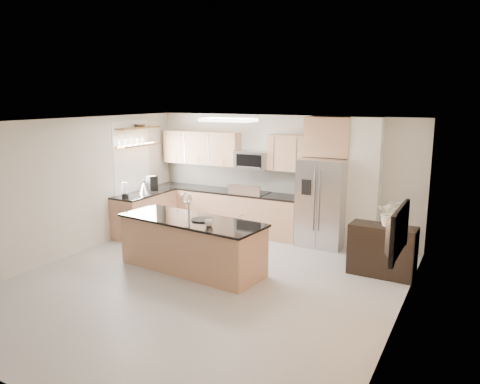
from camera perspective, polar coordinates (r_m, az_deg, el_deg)
The scene contains 27 objects.
floor at distance 7.75m, azimuth -4.59°, elevation -11.11°, with size 6.50×6.50×0.00m, color #A2A09A.
ceiling at distance 7.17m, azimuth -4.93°, elevation 8.45°, with size 6.00×6.50×0.02m, color white.
wall_back at distance 10.19m, azimuth 5.09°, elevation 2.00°, with size 6.00×0.02×2.60m, color beige.
wall_front at distance 5.04m, azimuth -25.22°, elevation -9.08°, with size 6.00×0.02×2.60m, color beige.
wall_left at distance 9.28m, azimuth -20.59°, elevation 0.37°, with size 0.02×6.50×2.60m, color beige.
wall_right at distance 6.32m, azimuth 18.96°, elevation -4.54°, with size 0.02×6.50×2.60m, color beige.
back_counter at distance 10.60m, azimuth -1.78°, elevation -2.15°, with size 3.55×0.66×1.44m.
left_counter at distance 10.54m, azimuth -11.59°, elevation -2.53°, with size 0.66×1.50×0.92m.
range at distance 10.31m, azimuth 1.22°, elevation -2.54°, with size 0.76×0.64×1.14m.
upper_cabinets at distance 10.54m, azimuth -1.78°, elevation 5.24°, with size 3.50×0.33×0.75m.
microwave at distance 10.20m, azimuth 1.56°, elevation 3.93°, with size 0.76×0.40×0.40m.
refrigerator at distance 9.56m, azimuth 10.04°, elevation -1.26°, with size 0.92×0.78×1.78m.
partition_column at distance 9.50m, azimuth 14.91°, elevation 0.96°, with size 0.60×0.30×2.60m, color white.
window at distance 10.51m, azimuth -13.13°, elevation 3.97°, with size 0.04×1.15×1.65m.
shelf_lower at distance 10.47m, azimuth -12.32°, elevation 5.63°, with size 0.30×1.20×0.04m, color brown.
shelf_upper at distance 10.44m, azimuth -12.41°, elevation 7.65°, with size 0.30×1.20×0.04m, color brown.
ceiling_fixture at distance 8.75m, azimuth -1.45°, elevation 8.78°, with size 1.00×0.50×0.06m, color white.
island at distance 8.24m, azimuth -5.88°, elevation -6.34°, with size 2.73×1.24×1.34m.
credenza at distance 8.30m, azimuth 16.94°, elevation -6.84°, with size 1.09×0.46×0.87m, color black.
cup at distance 7.64m, azimuth -3.81°, elevation -3.77°, with size 0.13×0.13×0.11m, color white.
platter at distance 8.01m, azimuth -4.63°, elevation -3.38°, with size 0.38×0.38×0.02m, color black.
blender at distance 9.98m, azimuth -13.85°, elevation 0.11°, with size 0.14×0.14×0.33m.
kettle at distance 10.36m, azimuth -11.63°, elevation 0.54°, with size 0.23×0.23×0.28m.
coffee_maker at distance 10.67m, azimuth -10.70°, elevation 1.04°, with size 0.23×0.25×0.32m.
bowl at distance 10.52m, azimuth -12.05°, elevation 8.02°, with size 0.35×0.35×0.09m, color #B4B4B7.
flower_vase at distance 8.09m, azimuth 17.90°, elevation -1.61°, with size 0.62×0.54×0.69m, color white.
television at distance 6.13m, azimuth 17.86°, elevation -4.47°, with size 1.08×0.14×0.62m, color black.
Camera 1 is at (3.86, -6.03, 2.98)m, focal length 35.00 mm.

